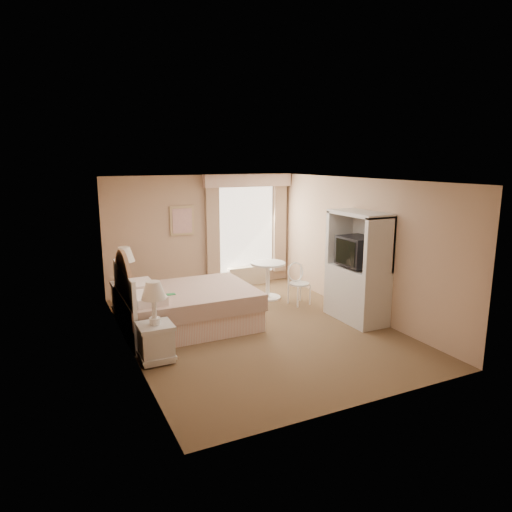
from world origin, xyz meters
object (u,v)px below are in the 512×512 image
round_table (268,274)px  nightstand_far (126,289)px  nightstand_near (155,332)px  cafe_chair (298,280)px  bed (182,307)px  armoire (358,276)px

round_table → nightstand_far: bearing=175.1°
nightstand_near → cafe_chair: 3.50m
bed → armoire: size_ratio=1.13×
bed → nightstand_near: 1.36m
nightstand_near → cafe_chair: size_ratio=1.40×
nightstand_near → round_table: nightstand_near is taller
armoire → nightstand_far: bearing=150.4°
bed → nightstand_far: (-0.72, 1.11, 0.10)m
bed → round_table: 2.26m
round_table → cafe_chair: 0.68m
nightstand_near → nightstand_far: 2.26m
nightstand_near → nightstand_far: (-0.00, 2.26, 0.03)m
bed → nightstand_near: bearing=-122.2°
bed → cafe_chair: (2.46, 0.30, 0.11)m
nightstand_far → cafe_chair: bearing=-14.4°
round_table → armoire: bearing=-65.3°
round_table → cafe_chair: (0.37, -0.57, -0.03)m
nightstand_near → bed: bearing=57.8°
nightstand_far → cafe_chair: nightstand_far is taller
bed → armoire: armoire is taller
bed → nightstand_far: bed is taller
bed → round_table: bed is taller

